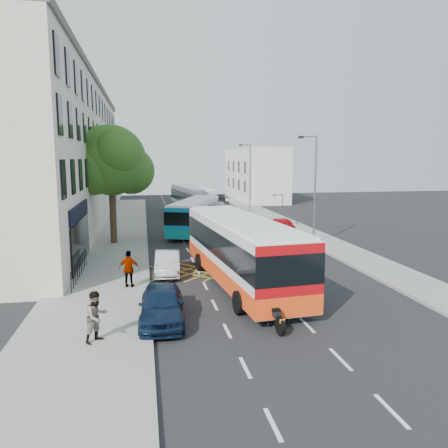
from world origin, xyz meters
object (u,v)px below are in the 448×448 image
bus_far (192,200)px  distant_car_grey (192,202)px  lamp_far (249,174)px  motorbike (272,303)px  distant_car_silver (220,206)px  street_tree (111,161)px  lamp_near (314,184)px  pedestrian_far (129,269)px  distant_car_dark (217,199)px  parked_car_blue (162,304)px  bus_mid (195,215)px  pedestrian_near (96,317)px  parked_car_silver (167,263)px  bus_near (241,250)px  red_hatchback (280,226)px

bus_far → distant_car_grey: (0.79, 7.65, -1.05)m
lamp_far → distant_car_grey: (-6.10, 7.58, -3.96)m
motorbike → distant_car_silver: 37.67m
street_tree → lamp_near: 15.10m
distant_car_silver → pedestrian_far: 33.00m
lamp_near → bus_far: 21.28m
lamp_far → distant_car_dark: (-1.87, 12.01, -3.98)m
parked_car_blue → distant_car_grey: bearing=85.1°
bus_mid → pedestrian_near: bus_mid is taller
distant_car_dark → distant_car_silver: bearing=75.5°
lamp_near → lamp_far: (0.00, 20.00, 0.00)m
lamp_near → bus_mid: 11.26m
parked_car_silver → bus_near: bearing=-34.4°
bus_far → pedestrian_far: 29.60m
motorbike → parked_car_silver: (-3.54, 8.68, -0.35)m
motorbike → distant_car_silver: (4.50, 37.40, -0.36)m
lamp_far → pedestrian_far: bearing=-114.5°
bus_near → parked_car_silver: 4.73m
red_hatchback → pedestrian_far: size_ratio=2.64×
motorbike → distant_car_dark: (5.76, 46.97, -0.35)m
bus_near → bus_mid: 16.37m
bus_far → parked_car_silver: size_ratio=3.05×
pedestrian_far → street_tree: bearing=-71.4°
bus_near → distant_car_silver: bus_near is taller
street_tree → red_hatchback: 15.08m
parked_car_silver → pedestrian_far: (-2.03, -2.71, 0.43)m
motorbike → red_hatchback: bearing=65.5°
bus_mid → bus_far: bus_far is taller
distant_car_grey → pedestrian_far: bearing=-93.6°
parked_car_blue → pedestrian_far: size_ratio=2.36×
lamp_far → pedestrian_far: (-13.20, -28.98, -3.55)m
lamp_near → parked_car_silver: bearing=-150.7°
red_hatchback → distant_car_grey: size_ratio=1.03×
lamp_near → motorbike: bearing=-117.0°
street_tree → lamp_far: street_tree is taller
bus_far → distant_car_dark: (5.01, 12.09, -1.07)m
distant_car_silver → bus_near: bearing=85.7°
lamp_far → parked_car_blue: (-11.80, -33.65, -3.88)m
bus_mid → distant_car_grey: size_ratio=2.22×
motorbike → lamp_far: bearing=71.8°
red_hatchback → bus_near: bearing=68.2°
bus_far → red_hatchback: (6.01, -14.79, -1.01)m
bus_near → distant_car_dark: size_ratio=3.23×
motorbike → distant_car_grey: size_ratio=0.50×
bus_near → pedestrian_near: (-6.55, -6.36, -0.77)m
pedestrian_near → pedestrian_far: pedestrian_far is taller
distant_car_dark → bus_near: bearing=75.1°
street_tree → lamp_far: bearing=49.2°
motorbike → parked_car_blue: bearing=156.7°
lamp_far → parked_car_silver: size_ratio=2.07×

